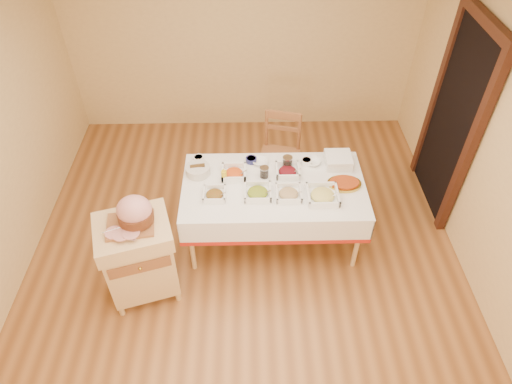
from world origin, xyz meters
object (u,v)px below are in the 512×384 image
plate_stack (338,160)px  ham_on_board (134,213)px  bread_basket (198,170)px  preserve_jar_right (287,163)px  butcher_cart (139,255)px  mustard_bottle (224,176)px  preserve_jar_left (264,173)px  brass_platter (344,183)px  dining_chair (280,154)px  dining_table (273,197)px

plate_stack → ham_on_board: bearing=-153.8°
bread_basket → plate_stack: size_ratio=0.93×
ham_on_board → bread_basket: 0.97m
preserve_jar_right → plate_stack: size_ratio=0.49×
butcher_cart → ham_on_board: bearing=38.1°
preserve_jar_right → mustard_bottle: size_ratio=0.77×
mustard_bottle → preserve_jar_left: bearing=9.7°
preserve_jar_left → mustard_bottle: size_ratio=0.69×
bread_basket → brass_platter: bearing=-8.1°
bread_basket → plate_stack: (1.44, 0.11, 0.01)m
butcher_cart → preserve_jar_right: 1.73m
dining_chair → mustard_bottle: size_ratio=5.82×
dining_table → mustard_bottle: size_ratio=10.69×
ham_on_board → plate_stack: ham_on_board is taller
mustard_bottle → butcher_cart: bearing=-136.9°
dining_table → butcher_cart: 1.43m
dining_table → mustard_bottle: mustard_bottle is taller
mustard_bottle → brass_platter: 1.19m
dining_table → preserve_jar_right: (0.15, 0.27, 0.22)m
brass_platter → butcher_cart: bearing=-161.7°
preserve_jar_left → mustard_bottle: (-0.40, -0.07, 0.02)m
dining_chair → ham_on_board: bearing=-133.0°
preserve_jar_left → brass_platter: preserve_jar_left is taller
butcher_cart → plate_stack: bearing=26.5°
butcher_cart → ham_on_board: 0.52m
dining_chair → ham_on_board: 2.04m
dining_table → dining_chair: bearing=81.7°
ham_on_board → mustard_bottle: 1.03m
plate_stack → brass_platter: plate_stack is taller
preserve_jar_left → brass_platter: (0.79, -0.14, -0.03)m
bread_basket → dining_table: bearing=-13.9°
butcher_cart → preserve_jar_right: bearing=33.4°
ham_on_board → plate_stack: (1.90, 0.94, -0.22)m
preserve_jar_left → dining_chair: bearing=72.9°
mustard_bottle → plate_stack: size_ratio=0.64×
ham_on_board → mustard_bottle: bearing=43.4°
mustard_bottle → brass_platter: mustard_bottle is taller
dining_table → ham_on_board: 1.45m
butcher_cart → brass_platter: 2.08m
ham_on_board → dining_chair: bearing=47.0°
dining_table → dining_chair: dining_chair is taller
dining_table → preserve_jar_right: bearing=60.4°
preserve_jar_left → preserve_jar_right: size_ratio=0.90×
preserve_jar_left → butcher_cart: bearing=-146.0°
dining_table → mustard_bottle: (-0.49, 0.06, 0.24)m
ham_on_board → brass_platter: bearing=17.8°
dining_chair → preserve_jar_right: dining_chair is taller
dining_table → preserve_jar_left: bearing=125.8°
preserve_jar_right → mustard_bottle: mustard_bottle is taller
dining_table → butcher_cart: butcher_cart is taller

